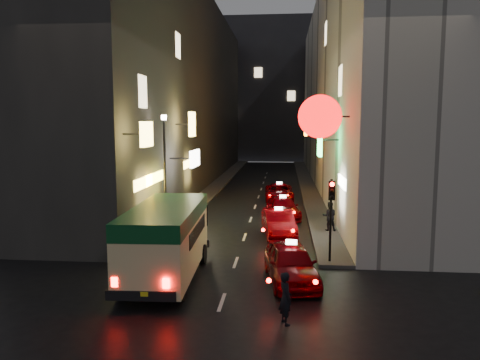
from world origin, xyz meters
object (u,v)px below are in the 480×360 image
(traffic_light, at_px, (331,203))
(minibus, at_px, (166,233))
(pedestrian_crossing, at_px, (286,295))
(lamp_post, at_px, (165,166))
(taxi_near, at_px, (291,260))

(traffic_light, bearing_deg, minibus, -159.89)
(pedestrian_crossing, bearing_deg, minibus, 28.54)
(minibus, relative_size, traffic_light, 1.92)
(lamp_post, bearing_deg, taxi_near, -46.06)
(minibus, xyz_separation_m, traffic_light, (6.41, 2.35, 0.89))
(pedestrian_crossing, bearing_deg, lamp_post, 8.23)
(minibus, relative_size, taxi_near, 1.19)
(minibus, relative_size, lamp_post, 1.08)
(traffic_light, bearing_deg, lamp_post, 151.09)
(traffic_light, height_order, lamp_post, lamp_post)
(taxi_near, distance_m, pedestrian_crossing, 3.72)
(minibus, xyz_separation_m, pedestrian_crossing, (4.52, -3.62, -0.90))
(pedestrian_crossing, distance_m, traffic_light, 6.50)
(taxi_near, relative_size, lamp_post, 0.90)
(pedestrian_crossing, height_order, traffic_light, traffic_light)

